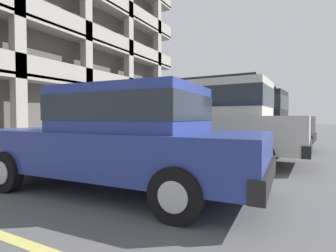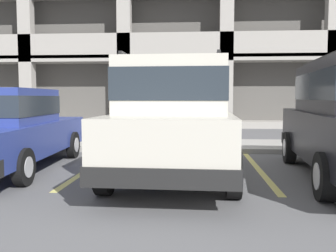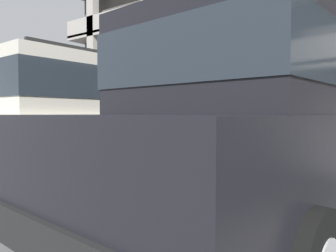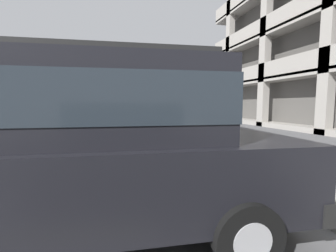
% 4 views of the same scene
% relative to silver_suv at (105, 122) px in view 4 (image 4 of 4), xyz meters
% --- Properties ---
extents(ground_plane, '(80.00, 80.00, 0.10)m').
position_rel_silver_suv_xyz_m(ground_plane, '(-0.09, 2.44, -1.14)').
color(ground_plane, '#565659').
extents(sidewalk, '(40.00, 2.20, 0.12)m').
position_rel_silver_suv_xyz_m(sidewalk, '(-0.09, 3.74, -1.03)').
color(sidewalk, gray).
rests_on(sidewalk, ground_plane).
extents(parking_stall_lines, '(13.21, 4.80, 0.01)m').
position_rel_silver_suv_xyz_m(parking_stall_lines, '(1.55, 1.04, -1.08)').
color(parking_stall_lines, '#DBD16B').
rests_on(parking_stall_lines, ground_plane).
extents(silver_suv, '(2.12, 4.83, 2.03)m').
position_rel_silver_suv_xyz_m(silver_suv, '(0.00, 0.00, 0.00)').
color(silver_suv, beige).
rests_on(silver_suv, ground_plane).
extents(red_sedan, '(1.99, 4.56, 1.54)m').
position_rel_silver_suv_xyz_m(red_sedan, '(-3.22, 0.22, -0.27)').
color(red_sedan, navy).
rests_on(red_sedan, ground_plane).
extents(dark_hatchback, '(2.29, 4.92, 2.03)m').
position_rel_silver_suv_xyz_m(dark_hatchback, '(3.08, -0.14, 0.00)').
color(dark_hatchback, black).
rests_on(dark_hatchback, ground_plane).
extents(parking_meter_near, '(0.35, 0.12, 1.42)m').
position_rel_silver_suv_xyz_m(parking_meter_near, '(-0.20, 2.79, 0.09)').
color(parking_meter_near, '#595B60').
rests_on(parking_meter_near, sidewalk).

